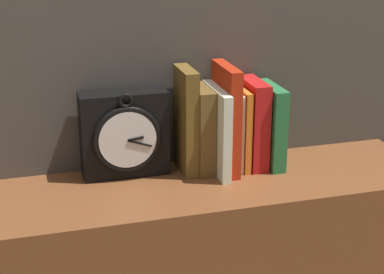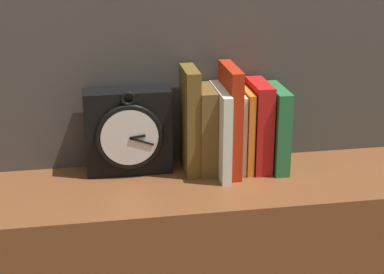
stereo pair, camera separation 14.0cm
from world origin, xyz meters
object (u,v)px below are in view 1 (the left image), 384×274
at_px(book_slot7_green, 270,125).
at_px(book_slot4_cream, 233,129).
at_px(book_slot0_brown, 186,121).
at_px(book_slot6_red, 253,123).
at_px(clock, 125,134).
at_px(book_slot3_red, 226,119).
at_px(book_slot2_white, 217,131).
at_px(book_slot1_brown, 201,129).
at_px(book_slot5_orange, 240,127).

bearing_deg(book_slot7_green, book_slot4_cream, 173.81).
distance_m(book_slot0_brown, book_slot6_red, 0.16).
distance_m(clock, book_slot7_green, 0.35).
relative_size(book_slot0_brown, book_slot3_red, 0.98).
xyz_separation_m(clock, book_slot4_cream, (0.26, -0.02, -0.01)).
height_order(book_slot2_white, book_slot4_cream, book_slot2_white).
bearing_deg(book_slot1_brown, book_slot7_green, -3.48).
height_order(book_slot3_red, book_slot4_cream, book_slot3_red).
relative_size(book_slot3_red, book_slot5_orange, 1.30).
distance_m(book_slot3_red, book_slot7_green, 0.12).
bearing_deg(clock, book_slot7_green, -4.78).
height_order(book_slot0_brown, book_slot1_brown, book_slot0_brown).
distance_m(book_slot4_cream, book_slot7_green, 0.09).
relative_size(book_slot0_brown, book_slot5_orange, 1.27).
relative_size(book_slot2_white, book_slot5_orange, 1.04).
bearing_deg(book_slot0_brown, book_slot1_brown, -4.55).
bearing_deg(book_slot7_green, book_slot6_red, 171.58).
xyz_separation_m(book_slot1_brown, book_slot5_orange, (0.10, -0.00, -0.00)).
bearing_deg(book_slot4_cream, book_slot5_orange, -7.98).
xyz_separation_m(book_slot0_brown, book_slot5_orange, (0.13, -0.01, -0.03)).
relative_size(book_slot1_brown, book_slot5_orange, 1.03).
xyz_separation_m(clock, book_slot0_brown, (0.14, -0.02, 0.02)).
bearing_deg(book_slot5_orange, book_slot4_cream, 172.02).
relative_size(book_slot5_orange, book_slot7_green, 0.99).
bearing_deg(clock, book_slot6_red, -4.28).
distance_m(book_slot0_brown, book_slot3_red, 0.09).
bearing_deg(book_slot2_white, book_slot3_red, 17.62).
height_order(clock, book_slot4_cream, clock).
bearing_deg(book_slot2_white, book_slot1_brown, 145.13).
xyz_separation_m(book_slot0_brown, book_slot1_brown, (0.03, -0.00, -0.02)).
bearing_deg(book_slot1_brown, book_slot4_cream, -0.40).
height_order(clock, book_slot6_red, book_slot6_red).
bearing_deg(book_slot6_red, book_slot2_white, -169.74).
bearing_deg(book_slot0_brown, book_slot7_green, -3.66).
relative_size(book_slot1_brown, book_slot2_white, 0.99).
xyz_separation_m(book_slot1_brown, book_slot6_red, (0.13, -0.00, 0.00)).
relative_size(clock, book_slot2_white, 1.02).
bearing_deg(book_slot6_red, book_slot5_orange, 177.72).
height_order(book_slot2_white, book_slot5_orange, book_slot2_white).
distance_m(clock, book_slot0_brown, 0.14).
xyz_separation_m(book_slot4_cream, book_slot6_red, (0.05, -0.00, 0.01)).
bearing_deg(book_slot0_brown, book_slot5_orange, -2.48).
bearing_deg(book_slot3_red, book_slot7_green, 1.75).
distance_m(book_slot0_brown, book_slot1_brown, 0.04).
height_order(clock, book_slot2_white, clock).
bearing_deg(book_slot0_brown, clock, 173.64).
distance_m(book_slot1_brown, book_slot3_red, 0.06).
relative_size(clock, book_slot7_green, 1.05).
height_order(book_slot5_orange, book_slot7_green, book_slot7_green).
height_order(book_slot0_brown, book_slot7_green, book_slot0_brown).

